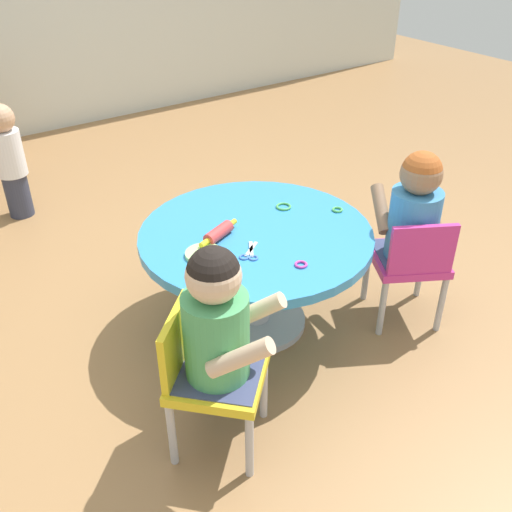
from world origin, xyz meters
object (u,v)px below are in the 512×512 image
Objects in this scene: toddler_standing at (9,158)px; rolling_pin at (219,233)px; child_chair_left at (208,373)px; craft_table at (256,253)px; child_chair_right at (410,261)px; seated_child_left at (217,320)px; craft_scissors at (250,254)px; seated_child_right at (415,210)px.

toddler_standing reaches higher than rolling_pin.
child_chair_left is 2.42× the size of rolling_pin.
craft_table is 1.78× the size of child_chair_right.
seated_child_left is at bearing -135.82° from craft_table.
craft_table is at bearing 46.93° from craft_scissors.
seated_child_left is at bearing -46.27° from child_chair_left.
rolling_pin reaches higher than craft_scissors.
rolling_pin is 0.18m from craft_scissors.
rolling_pin is (-0.73, 0.36, -0.03)m from seated_child_right.
seated_child_right is at bearing 5.88° from child_chair_left.
craft_table is at bearing 40.71° from child_chair_left.
toddler_standing is 3.04× the size of rolling_pin.
seated_child_left is 1.06m from seated_child_right.
seated_child_left is 1.00× the size of seated_child_right.
child_chair_left is at bearing -174.12° from seated_child_right.
seated_child_left is 0.49m from craft_scissors.
craft_table is at bearing 151.00° from seated_child_right.
rolling_pin reaches higher than craft_table.
seated_child_left and seated_child_right have the same top height.
seated_child_right reaches higher than rolling_pin.
seated_child_left reaches higher than craft_scissors.
toddler_standing is at bearing 103.83° from rolling_pin.
rolling_pin is (-0.71, 0.40, 0.19)m from child_chair_right.
craft_table is 1.87× the size of seated_child_right.
seated_child_left is at bearing -122.56° from rolling_pin.
child_chair_right is at bearing 4.12° from child_chair_left.
seated_child_left reaches higher than child_chair_right.
seated_child_right is at bearing -15.28° from craft_scissors.
seated_child_left is 1.06m from child_chair_right.
craft_scissors is at bearing 161.60° from child_chair_right.
seated_child_right is 0.81m from rolling_pin.
rolling_pin is (-0.15, 0.04, 0.13)m from craft_table.
toddler_standing reaches higher than child_chair_right.
child_chair_right is at bearing -61.10° from toddler_standing.
child_chair_right is 4.04× the size of craft_scissors.
toddler_standing is (-0.07, 2.10, -0.17)m from seated_child_left.
craft_scissors is (0.43, -1.77, 0.12)m from toddler_standing.
child_chair_right is 2.42× the size of rolling_pin.
seated_child_left is at bearing -174.18° from child_chair_right.
craft_scissors is at bearing 38.44° from child_chair_left.
seated_child_right is 0.76× the size of toddler_standing.
child_chair_right is (1.03, 0.10, -0.23)m from seated_child_left.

